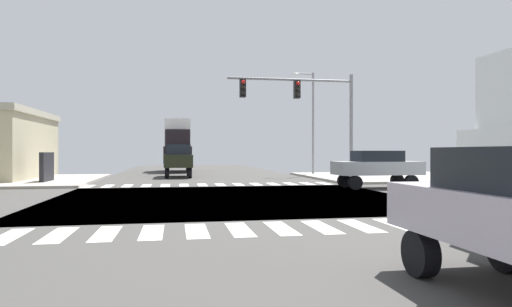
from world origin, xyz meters
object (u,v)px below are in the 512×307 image
at_px(street_lamp, 310,114).
at_px(box_truck_inner_2, 177,144).
at_px(traffic_signal_mast, 304,101).
at_px(sedan_leading_3, 377,166).
at_px(suv_middle_2, 178,158).

distance_m(street_lamp, box_truck_inner_2, 13.58).
xyz_separation_m(street_lamp, box_truck_inner_2, (-10.11, 8.80, -2.21)).
relative_size(street_lamp, box_truck_inner_2, 1.11).
bearing_deg(street_lamp, box_truck_inner_2, 138.97).
relative_size(traffic_signal_mast, sedan_leading_3, 1.70).
relative_size(street_lamp, suv_middle_2, 1.74).
relative_size(suv_middle_2, box_truck_inner_2, 0.64).
xyz_separation_m(street_lamp, sedan_leading_3, (-0.35, -12.58, -3.66)).
height_order(sedan_leading_3, box_truck_inner_2, box_truck_inner_2).
height_order(traffic_signal_mast, street_lamp, street_lamp).
bearing_deg(traffic_signal_mast, box_truck_inner_2, 111.26).
bearing_deg(street_lamp, traffic_signal_mast, -109.19).
distance_m(suv_middle_2, box_truck_inner_2, 9.55).
distance_m(street_lamp, sedan_leading_3, 13.11).
relative_size(traffic_signal_mast, suv_middle_2, 1.59).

